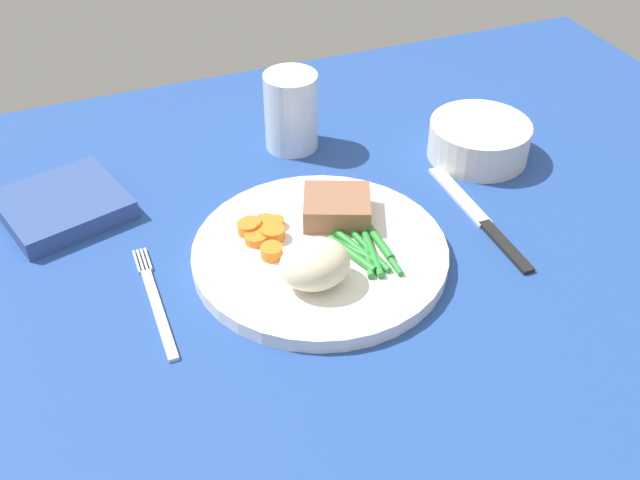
% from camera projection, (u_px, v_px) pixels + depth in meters
% --- Properties ---
extents(dining_table, '(1.20, 0.90, 0.02)m').
position_uv_depth(dining_table, '(344.00, 265.00, 0.80)').
color(dining_table, '#234793').
rests_on(dining_table, ground).
extents(dinner_plate, '(0.27, 0.27, 0.02)m').
position_uv_depth(dinner_plate, '(320.00, 253.00, 0.79)').
color(dinner_plate, white).
rests_on(dinner_plate, dining_table).
extents(meat_portion, '(0.09, 0.08, 0.03)m').
position_uv_depth(meat_portion, '(337.00, 207.00, 0.81)').
color(meat_portion, '#936047').
rests_on(meat_portion, dinner_plate).
extents(mashed_potatoes, '(0.07, 0.06, 0.05)m').
position_uv_depth(mashed_potatoes, '(315.00, 264.00, 0.73)').
color(mashed_potatoes, beige).
rests_on(mashed_potatoes, dinner_plate).
extents(carrot_slices, '(0.05, 0.07, 0.01)m').
position_uv_depth(carrot_slices, '(263.00, 232.00, 0.79)').
color(carrot_slices, orange).
rests_on(carrot_slices, dinner_plate).
extents(green_beans, '(0.05, 0.09, 0.01)m').
position_uv_depth(green_beans, '(367.00, 249.00, 0.77)').
color(green_beans, '#2D8C38').
rests_on(green_beans, dinner_plate).
extents(fork, '(0.01, 0.17, 0.00)m').
position_uv_depth(fork, '(155.00, 301.00, 0.74)').
color(fork, silver).
rests_on(fork, dining_table).
extents(knife, '(0.02, 0.21, 0.01)m').
position_uv_depth(knife, '(480.00, 219.00, 0.84)').
color(knife, black).
rests_on(knife, dining_table).
extents(water_glass, '(0.07, 0.07, 0.10)m').
position_uv_depth(water_glass, '(291.00, 116.00, 0.94)').
color(water_glass, silver).
rests_on(water_glass, dining_table).
extents(salad_bowl, '(0.12, 0.12, 0.05)m').
position_uv_depth(salad_bowl, '(479.00, 138.00, 0.93)').
color(salad_bowl, silver).
rests_on(salad_bowl, dining_table).
extents(napkin, '(0.16, 0.15, 0.02)m').
position_uv_depth(napkin, '(63.00, 205.00, 0.85)').
color(napkin, '#334C8C').
rests_on(napkin, dining_table).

